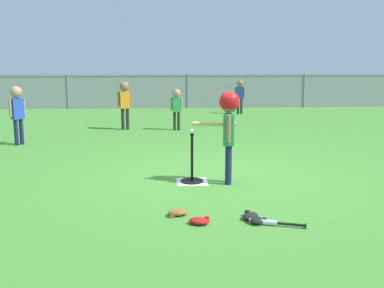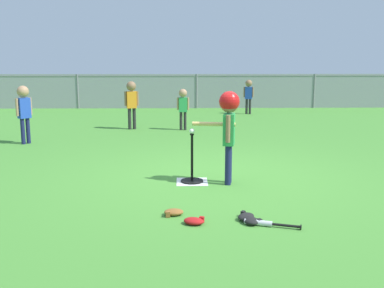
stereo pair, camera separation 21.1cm
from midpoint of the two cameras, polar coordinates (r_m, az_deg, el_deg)
The scene contains 15 objects.
ground_plane at distance 6.95m, azimuth 2.14°, elevation -4.01°, with size 60.00×60.00×0.00m, color #478C33.
home_plate at distance 6.67m, azimuth -0.91°, elevation -4.62°, with size 0.44×0.44×0.01m, color white.
batting_tee at distance 6.64m, azimuth -0.91°, elevation -3.72°, with size 0.32×0.32×0.70m.
baseball_on_tee at distance 6.51m, azimuth -0.93°, elevation 1.59°, with size 0.07×0.07×0.07m, color white.
batter_child at distance 6.43m, azimuth 3.58°, elevation 3.17°, with size 0.65×0.37×1.30m.
fielder_near_right at distance 11.16m, azimuth -2.45°, elevation 4.94°, with size 0.29×0.20×0.99m.
fielder_deep_center at distance 11.36m, azimuth -8.76°, elevation 5.48°, with size 0.33×0.23×1.16m.
fielder_deep_right at distance 9.95m, azimuth -21.16°, elevation 4.21°, with size 0.26×0.27×1.18m.
fielder_near_left at distance 14.36m, azimuth 5.46°, elevation 6.35°, with size 0.30×0.21×1.04m.
spare_bat_silver at distance 5.07m, azimuth 8.24°, elevation -9.47°, with size 0.58×0.24×0.06m.
glove_by_plate at distance 5.23m, azimuth 5.97°, elevation -8.73°, with size 0.26×0.27×0.07m.
glove_near_bats at distance 5.05m, azimuth -0.31°, elevation -9.39°, with size 0.26×0.23×0.07m.
glove_tossed_aside at distance 5.11m, azimuth 6.63°, elevation -9.20°, with size 0.23×0.26×0.07m.
glove_outfield_drop at distance 5.31m, azimuth -2.92°, elevation -8.35°, with size 0.23×0.18×0.07m.
outfield_fence at distance 15.86m, azimuth -0.93°, elevation 6.62°, with size 16.06×0.06×1.15m.
Camera 1 is at (-0.74, -6.69, 1.78)m, focal length 43.65 mm.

